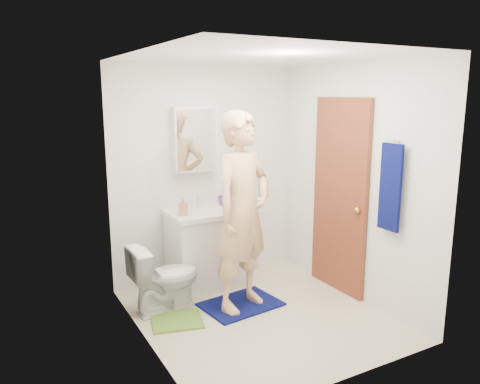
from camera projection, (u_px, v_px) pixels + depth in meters
name	position (u px, v px, depth m)	size (l,w,h in m)	color
floor	(260.00, 315.00, 4.50)	(2.20, 2.40, 0.02)	beige
ceiling	(262.00, 55.00, 4.01)	(2.20, 2.40, 0.02)	white
wall_back	(205.00, 173.00, 5.29)	(2.20, 0.02, 2.40)	silver
wall_front	(352.00, 224.00, 3.22)	(2.20, 0.02, 2.40)	silver
wall_left	(142.00, 207.00, 3.73)	(0.02, 2.40, 2.40)	silver
wall_right	(353.00, 182.00, 4.78)	(0.02, 2.40, 2.40)	silver
vanity_cabinet	(205.00, 250.00, 5.13)	(0.75, 0.55, 0.80)	white
countertop	(205.00, 213.00, 5.05)	(0.79, 0.59, 0.05)	white
sink_basin	(205.00, 211.00, 5.04)	(0.40, 0.40, 0.03)	white
faucet	(198.00, 202.00, 5.18)	(0.03, 0.03, 0.12)	silver
medicine_cabinet	(195.00, 139.00, 5.08)	(0.50, 0.12, 0.70)	white
mirror_panel	(197.00, 140.00, 5.03)	(0.46, 0.01, 0.66)	white
door	(340.00, 196.00, 4.92)	(0.05, 0.80, 2.05)	brown
door_knob	(357.00, 210.00, 4.64)	(0.07, 0.07, 0.07)	gold
towel	(390.00, 187.00, 4.24)	(0.03, 0.24, 0.80)	#080F50
towel_hook	(397.00, 141.00, 4.18)	(0.02, 0.02, 0.06)	silver
toilet	(165.00, 277.00, 4.53)	(0.38, 0.67, 0.68)	white
bath_mat	(241.00, 304.00, 4.70)	(0.75, 0.54, 0.02)	#080F50
green_rug	(177.00, 321.00, 4.35)	(0.46, 0.39, 0.02)	olive
soap_dispenser	(183.00, 206.00, 4.83)	(0.08, 0.09, 0.19)	tan
toothbrush_cup	(224.00, 201.00, 5.29)	(0.13, 0.13, 0.10)	#6D4291
man	(242.00, 212.00, 4.45)	(0.70, 0.46, 1.92)	#DFAE7D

